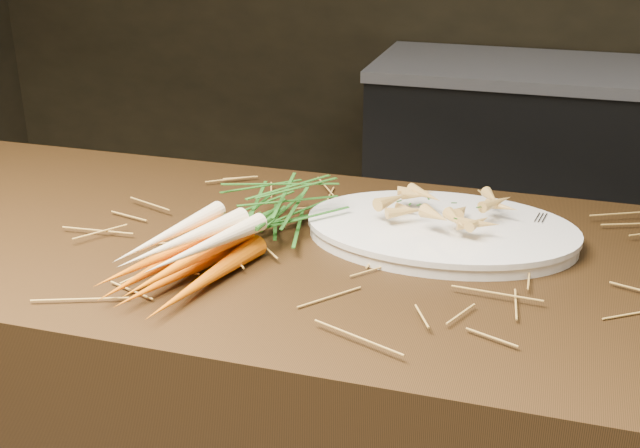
{
  "coord_description": "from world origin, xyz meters",
  "views": [
    {
      "loc": [
        0.06,
        -0.82,
        1.44
      ],
      "look_at": [
        -0.27,
        0.26,
        0.96
      ],
      "focal_mm": 45.0,
      "sensor_mm": 36.0,
      "label": 1
    }
  ],
  "objects": [
    {
      "name": "back_counter",
      "position": [
        0.3,
        2.18,
        0.42
      ],
      "size": [
        1.82,
        0.62,
        0.84
      ],
      "color": "black",
      "rests_on": "ground"
    },
    {
      "name": "straw_bedding",
      "position": [
        0.0,
        0.3,
        0.91
      ],
      "size": [
        1.4,
        0.6,
        0.02
      ],
      "primitive_type": null,
      "color": "#A87C3B",
      "rests_on": "main_counter"
    },
    {
      "name": "root_veg_bunch",
      "position": [
        -0.4,
        0.26,
        0.94
      ],
      "size": [
        0.27,
        0.5,
        0.09
      ],
      "rotation": [
        0.0,
        0.0,
        -0.31
      ],
      "color": "#D65F00",
      "rests_on": "main_counter"
    },
    {
      "name": "serving_platter",
      "position": [
        -0.1,
        0.39,
        0.91
      ],
      "size": [
        0.45,
        0.31,
        0.02
      ],
      "primitive_type": null,
      "rotation": [
        0.0,
        0.0,
        0.04
      ],
      "color": "white",
      "rests_on": "main_counter"
    },
    {
      "name": "roasted_veg_heap",
      "position": [
        -0.1,
        0.39,
        0.95
      ],
      "size": [
        0.22,
        0.16,
        0.05
      ],
      "primitive_type": null,
      "rotation": [
        0.0,
        0.0,
        0.04
      ],
      "color": "tan",
      "rests_on": "serving_platter"
    },
    {
      "name": "serving_fork",
      "position": [
        0.05,
        0.38,
        0.93
      ],
      "size": [
        0.04,
        0.17,
        0.0
      ],
      "primitive_type": "cube",
      "rotation": [
        0.0,
        0.0,
        -0.15
      ],
      "color": "silver",
      "rests_on": "serving_platter"
    }
  ]
}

